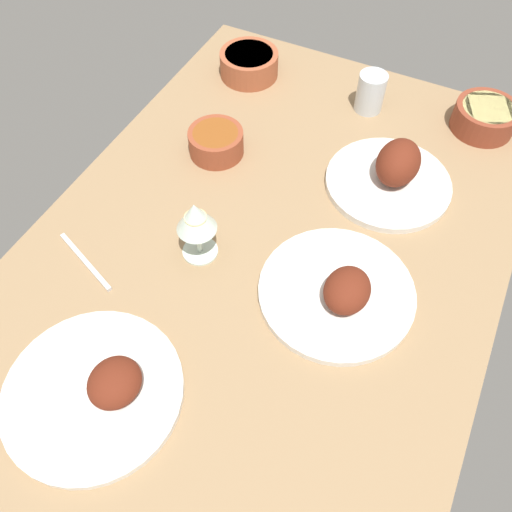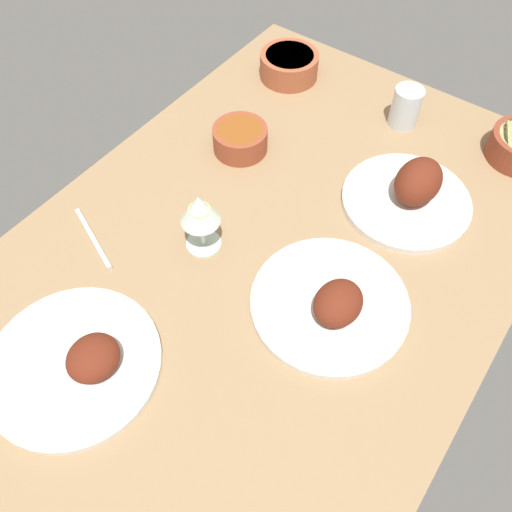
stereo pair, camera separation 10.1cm
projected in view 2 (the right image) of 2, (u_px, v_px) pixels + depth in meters
The scene contains 9 objects.
dining_table at pixel (256, 268), 104.06cm from camera, with size 140.00×90.00×4.00cm, color #937551.
plate_far_side at pixel (411, 192), 108.94cm from camera, with size 26.84×26.84×10.18cm.
plate_center_main at pixel (78, 363), 88.49cm from camera, with size 29.71×29.71×7.00cm.
plate_near_viewer at pixel (332, 304), 94.86cm from camera, with size 29.00×29.00×7.75cm.
bowl_soup at pixel (240, 138), 118.28cm from camera, with size 12.31×12.31×5.77cm.
bowl_onions at pixel (289, 65), 133.82cm from camera, with size 14.80×14.80×6.27cm.
wine_glass at pixel (200, 212), 96.86cm from camera, with size 7.60×7.60×14.00cm.
water_tumbler at pixel (406, 107), 122.14cm from camera, with size 6.71×6.71×9.43cm, color silver.
fork_loose at pixel (93, 238), 105.32cm from camera, with size 17.31×0.90×0.80cm, color silver.
Camera 2 is at (47.26, 34.60, 88.05)cm, focal length 37.03 mm.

